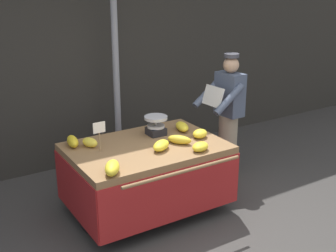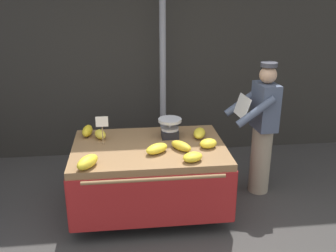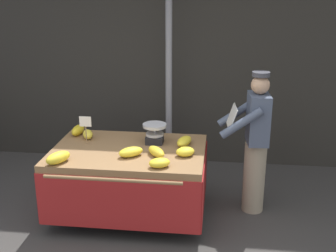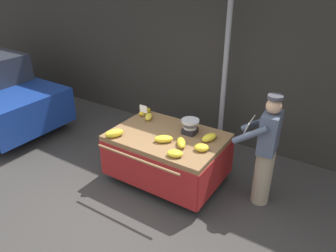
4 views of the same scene
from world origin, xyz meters
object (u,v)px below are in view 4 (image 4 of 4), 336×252
object	(u,v)px
street_pole	(225,73)
banana_bunch_5	(149,117)
weighing_scale	(190,127)
banana_bunch_1	(114,133)
banana_bunch_7	(181,143)
banana_bunch_6	(145,112)
banana_bunch_4	(175,153)
price_sign	(143,111)
banana_bunch_0	(164,139)
banana_cart	(167,147)
vendor_person	(266,151)
banana_bunch_2	(209,137)
banana_bunch_3	(202,148)

from	to	relation	value
street_pole	banana_bunch_5	size ratio (longest dim) A/B	14.91
street_pole	weighing_scale	world-z (taller)	street_pole
banana_bunch_1	banana_bunch_7	bearing A→B (deg)	17.94
banana_bunch_6	banana_bunch_4	bearing A→B (deg)	-37.12
banana_bunch_7	weighing_scale	bearing A→B (deg)	101.06
price_sign	banana_bunch_1	size ratio (longest dim) A/B	1.14
street_pole	banana_bunch_4	bearing A→B (deg)	-86.16
banana_bunch_0	banana_bunch_6	world-z (taller)	banana_bunch_6
street_pole	banana_cart	size ratio (longest dim) A/B	1.74
banana_bunch_7	banana_bunch_6	bearing A→B (deg)	152.06
vendor_person	banana_bunch_6	bearing A→B (deg)	177.49
weighing_scale	banana_bunch_0	xyz separation A→B (m)	(-0.20, -0.45, -0.07)
weighing_scale	banana_bunch_4	size ratio (longest dim) A/B	1.26
banana_bunch_2	banana_bunch_5	xyz separation A→B (m)	(-1.18, 0.09, 0.00)
street_pole	banana_bunch_7	xyz separation A→B (m)	(0.05, -1.53, -0.63)
banana_bunch_1	banana_bunch_7	distance (m)	1.05
banana_bunch_2	banana_bunch_0	bearing A→B (deg)	-143.43
street_pole	vendor_person	bearing A→B (deg)	-42.80
banana_bunch_2	banana_bunch_6	world-z (taller)	banana_bunch_6
vendor_person	banana_bunch_5	bearing A→B (deg)	-179.38
price_sign	banana_bunch_2	distance (m)	1.16
banana_bunch_7	street_pole	bearing A→B (deg)	91.73
banana_bunch_7	banana_bunch_0	bearing A→B (deg)	-170.09
price_sign	banana_bunch_4	world-z (taller)	price_sign
banana_bunch_3	street_pole	bearing A→B (deg)	103.55
banana_bunch_5	banana_bunch_7	xyz separation A→B (m)	(0.91, -0.45, -0.00)
banana_bunch_2	banana_bunch_4	xyz separation A→B (m)	(-0.20, -0.66, -0.00)
weighing_scale	banana_bunch_4	xyz separation A→B (m)	(0.15, -0.70, -0.07)
street_pole	weighing_scale	bearing A→B (deg)	-91.62
weighing_scale	banana_bunch_1	world-z (taller)	weighing_scale
banana_bunch_2	vendor_person	distance (m)	0.83
street_pole	banana_bunch_0	bearing A→B (deg)	-98.25
banana_bunch_6	banana_bunch_1	bearing A→B (deg)	-85.34
weighing_scale	banana_bunch_6	size ratio (longest dim) A/B	1.03
banana_cart	banana_bunch_1	world-z (taller)	banana_bunch_1
banana_bunch_0	banana_bunch_4	xyz separation A→B (m)	(0.35, -0.25, -0.00)
street_pole	banana_bunch_1	world-z (taller)	street_pole
price_sign	banana_bunch_2	world-z (taller)	price_sign
weighing_scale	banana_bunch_5	world-z (taller)	weighing_scale
banana_bunch_1	banana_bunch_7	world-z (taller)	banana_bunch_1
price_sign	banana_bunch_0	world-z (taller)	price_sign
banana_bunch_3	banana_bunch_5	bearing A→B (deg)	161.25
banana_bunch_6	weighing_scale	bearing A→B (deg)	-9.60
weighing_scale	price_sign	world-z (taller)	price_sign
banana_bunch_1	banana_bunch_3	xyz separation A→B (m)	(1.31, 0.36, -0.01)
banana_bunch_0	vendor_person	xyz separation A→B (m)	(1.37, 0.52, -0.02)
weighing_scale	vendor_person	world-z (taller)	vendor_person
banana_bunch_1	banana_bunch_2	distance (m)	1.44
banana_bunch_2	price_sign	bearing A→B (deg)	-175.04
banana_bunch_1	banana_bunch_3	distance (m)	1.36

